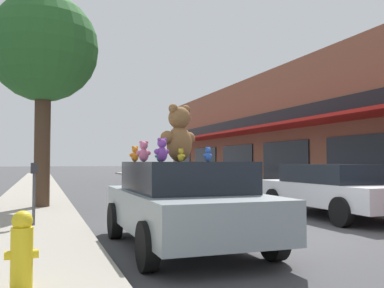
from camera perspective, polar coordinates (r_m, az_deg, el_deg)
ground_plane at (r=8.50m, az=14.63°, el=-12.08°), size 260.00×260.00×0.00m
sidewalk_near at (r=7.08m, az=-21.70°, el=-13.35°), size 2.31×90.00×0.15m
storefront_row at (r=23.91m, az=23.70°, el=1.64°), size 12.92×35.92×6.07m
plush_art_car at (r=7.23m, az=-1.05°, el=-7.69°), size 2.10×4.20×1.44m
teddy_bear_giant at (r=7.31m, az=-1.71°, el=1.33°), size 0.74×0.54×0.98m
teddy_bear_purple at (r=6.35m, az=-4.04°, el=-0.82°), size 0.27×0.20×0.36m
teddy_bear_orange at (r=7.73m, az=-7.63°, el=-1.34°), size 0.21×0.14×0.28m
teddy_bear_teal at (r=7.87m, az=-4.35°, el=-1.52°), size 0.18×0.11×0.24m
teddy_bear_pink at (r=7.33m, az=-6.46°, el=-1.01°), size 0.27×0.17×0.36m
teddy_bear_blue at (r=6.37m, az=2.14°, el=-1.41°), size 0.17×0.12×0.22m
teddy_bear_yellow at (r=6.96m, az=-1.48°, el=-1.52°), size 0.13×0.16×0.22m
parked_car_far_center at (r=11.78m, az=18.29°, el=-5.64°), size 2.02×4.69×1.38m
street_tree at (r=13.50m, az=-19.18°, el=11.79°), size 3.15×3.15×6.20m
fire_hydrant at (r=4.83m, az=-21.74°, el=-12.91°), size 0.33×0.22×0.79m
parking_meter at (r=9.34m, az=-20.31°, el=-5.18°), size 0.14×0.10×1.27m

